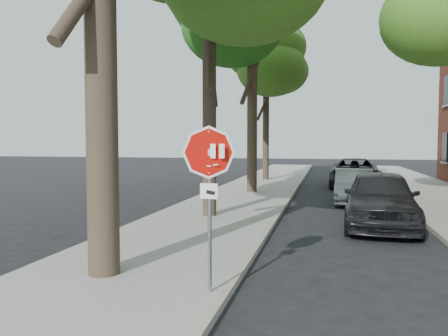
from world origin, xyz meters
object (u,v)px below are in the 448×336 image
Objects in this scene: tree_far at (266,67)px; car_b at (354,187)px; tree_mid_b at (252,25)px; car_a at (380,198)px; car_d at (355,173)px; stop_sign at (209,176)px.

car_b is at bearing -62.62° from tree_far.
tree_far is at bearing 119.66° from car_b.
car_b is at bearing -27.83° from tree_mid_b.
car_a reaches higher than car_b.
car_d is at bearing 93.66° from car_a.
tree_mid_b is 1.82× the size of car_d.
stop_sign is 15.48m from tree_mid_b.
tree_far is 16.53m from car_a.
car_b is (4.87, -9.40, -6.52)m from tree_far.
tree_mid_b is 8.95m from car_b.
car_b is 0.73× the size of car_d.
car_a is at bearing -69.58° from tree_far.
tree_far reaches higher than car_a.
stop_sign is at bearing -97.88° from car_d.
car_d is at bearing 88.58° from car_b.
car_a is (3.30, 6.84, -1.11)m from stop_sign.
tree_mid_b is 9.74m from car_d.
tree_mid_b is 1.11× the size of tree_far.
tree_far is (-0.30, 6.99, -0.78)m from tree_mid_b.
car_b is (4.57, -2.41, -7.31)m from tree_mid_b.
car_b is (2.85, 11.74, -1.26)m from stop_sign.
tree_far is at bearing 154.81° from car_d.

